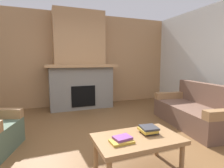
{
  "coord_description": "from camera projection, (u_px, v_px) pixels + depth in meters",
  "views": [
    {
      "loc": [
        -0.97,
        -2.43,
        1.29
      ],
      "look_at": [
        0.25,
        0.77,
        0.87
      ],
      "focal_mm": 28.68,
      "sensor_mm": 36.0,
      "label": 1
    }
  ],
  "objects": [
    {
      "name": "couch",
      "position": [
        196.0,
        112.0,
        3.65
      ],
      "size": [
        1.09,
        1.9,
        0.85
      ],
      "color": "brown",
      "rests_on": "ground"
    },
    {
      "name": "ground",
      "position": [
        114.0,
        146.0,
        2.76
      ],
      "size": [
        9.0,
        9.0,
        0.0
      ],
      "primitive_type": "plane",
      "color": "brown"
    },
    {
      "name": "wall_back_wood_panel",
      "position": [
        78.0,
        60.0,
        5.37
      ],
      "size": [
        6.0,
        0.12,
        2.7
      ],
      "primitive_type": "cube",
      "color": "tan",
      "rests_on": "ground"
    },
    {
      "name": "fireplace",
      "position": [
        80.0,
        67.0,
        5.04
      ],
      "size": [
        1.9,
        0.82,
        2.7
      ],
      "color": "gray",
      "rests_on": "ground"
    },
    {
      "name": "book_stack_near_edge",
      "position": [
        122.0,
        140.0,
        1.93
      ],
      "size": [
        0.25,
        0.19,
        0.05
      ],
      "color": "gold",
      "rests_on": "coffee_table"
    },
    {
      "name": "book_stack_center",
      "position": [
        148.0,
        130.0,
        2.18
      ],
      "size": [
        0.22,
        0.22,
        0.08
      ],
      "color": "#2D2D33",
      "rests_on": "coffee_table"
    },
    {
      "name": "coffee_table",
      "position": [
        138.0,
        141.0,
        2.08
      ],
      "size": [
        1.0,
        0.6,
        0.43
      ],
      "color": "#997047",
      "rests_on": "ground"
    }
  ]
}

